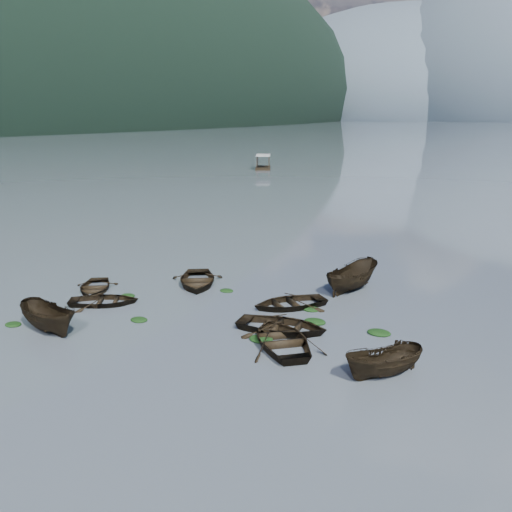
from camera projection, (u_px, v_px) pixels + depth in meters
The scene contains 20 objects.
ground_plane at pixel (126, 350), 26.94m from camera, with size 2400.00×2400.00×0.00m, color #515B66.
haze_mtn_a at pixel (402, 119), 905.07m from camera, with size 520.00×520.00×280.00m, color #475666.
rowboat_0 at pixel (95, 290), 35.98m from camera, with size 2.76×3.87×0.80m, color black.
rowboat_1 at pixel (104, 304), 33.39m from camera, with size 2.87×4.02×0.83m, color black.
rowboat_2 at pixel (50, 331), 29.35m from camera, with size 1.68×4.46×1.72m, color black.
rowboat_3 at pixel (282, 345), 27.54m from camera, with size 3.56×4.99×1.03m, color black.
rowboat_4 at pixel (282, 331), 29.27m from camera, with size 3.38×4.73×0.98m, color black.
rowboat_5 at pixel (384, 376), 24.33m from camera, with size 1.47×3.92×1.51m, color black.
rowboat_6 at pixel (197, 285), 37.14m from camera, with size 3.47×4.86×1.01m, color black.
rowboat_7 at pixel (289, 307), 32.95m from camera, with size 3.14×4.40×0.91m, color black.
rowboat_8 at pixel (351, 290), 36.14m from camera, with size 1.86×4.95×1.91m, color black.
weed_clump_0 at pixel (13, 325), 30.13m from camera, with size 0.94×0.77×0.21m, color black.
weed_clump_1 at pixel (139, 321), 30.78m from camera, with size 0.99×0.80×0.22m, color black.
weed_clump_2 at pixel (261, 340), 28.12m from camera, with size 1.24×0.99×0.27m, color black.
weed_clump_3 at pixel (311, 310), 32.43m from camera, with size 1.01×0.86×0.23m, color black.
weed_clump_4 at pixel (379, 334), 28.95m from camera, with size 1.22×0.97×0.25m, color black.
weed_clump_5 at pixel (128, 296), 34.87m from camera, with size 0.92×0.74×0.19m, color black.
weed_clump_6 at pixel (227, 291), 35.82m from camera, with size 0.90×0.75×0.19m, color black.
weed_clump_7 at pixel (315, 323), 30.45m from camera, with size 1.21×0.97×0.26m, color black.
pontoon_left at pixel (263, 169), 112.31m from camera, with size 2.87×6.88×2.64m, color black, non-canonical shape.
Camera 1 is at (18.12, -18.32, 10.96)m, focal length 40.00 mm.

